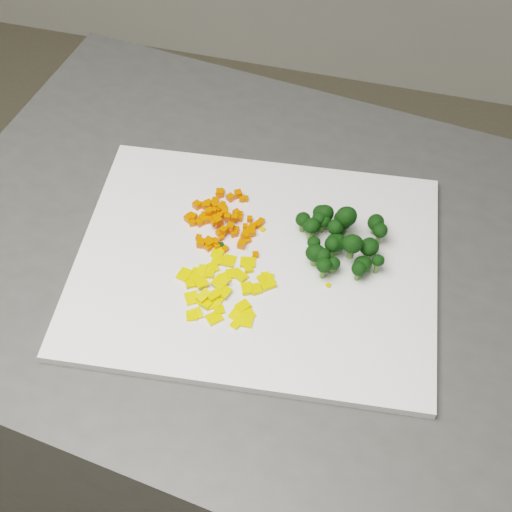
% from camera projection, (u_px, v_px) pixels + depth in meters
% --- Properties ---
extents(counter_block, '(1.02, 0.77, 0.90)m').
position_uv_depth(counter_block, '(275.00, 410.00, 1.27)').
color(counter_block, '#3F3F3D').
rests_on(counter_block, ground).
extents(cutting_board, '(0.48, 0.39, 0.01)m').
position_uv_depth(cutting_board, '(256.00, 264.00, 0.90)').
color(cutting_board, white).
rests_on(cutting_board, counter_block).
extents(carrot_pile, '(0.10, 0.10, 0.03)m').
position_uv_depth(carrot_pile, '(224.00, 216.00, 0.92)').
color(carrot_pile, '#EB4A02').
rests_on(carrot_pile, cutting_board).
extents(pepper_pile, '(0.12, 0.12, 0.02)m').
position_uv_depth(pepper_pile, '(221.00, 286.00, 0.86)').
color(pepper_pile, yellow).
rests_on(pepper_pile, cutting_board).
extents(broccoli_pile, '(0.12, 0.12, 0.06)m').
position_uv_depth(broccoli_pile, '(344.00, 236.00, 0.89)').
color(broccoli_pile, black).
rests_on(broccoli_pile, cutting_board).
extents(carrot_cube_0, '(0.01, 0.01, 0.01)m').
position_uv_depth(carrot_cube_0, '(220.00, 216.00, 0.93)').
color(carrot_cube_0, '#EB4A02').
rests_on(carrot_cube_0, carrot_pile).
extents(carrot_cube_1, '(0.01, 0.01, 0.01)m').
position_uv_depth(carrot_cube_1, '(214.00, 217.00, 0.93)').
color(carrot_cube_1, '#EB4A02').
rests_on(carrot_cube_1, carrot_pile).
extents(carrot_cube_2, '(0.01, 0.01, 0.01)m').
position_uv_depth(carrot_cube_2, '(235.00, 218.00, 0.92)').
color(carrot_cube_2, '#EB4A02').
rests_on(carrot_cube_2, carrot_pile).
extents(carrot_cube_3, '(0.01, 0.01, 0.01)m').
position_uv_depth(carrot_cube_3, '(192.00, 223.00, 0.93)').
color(carrot_cube_3, '#EB4A02').
rests_on(carrot_cube_3, carrot_pile).
extents(carrot_cube_4, '(0.01, 0.01, 0.01)m').
position_uv_depth(carrot_cube_4, '(204.00, 206.00, 0.95)').
color(carrot_cube_4, '#EB4A02').
rests_on(carrot_cube_4, carrot_pile).
extents(carrot_cube_5, '(0.01, 0.01, 0.01)m').
position_uv_depth(carrot_cube_5, '(234.00, 233.00, 0.92)').
color(carrot_cube_5, '#EB4A02').
rests_on(carrot_cube_5, carrot_pile).
extents(carrot_cube_6, '(0.01, 0.01, 0.01)m').
position_uv_depth(carrot_cube_6, '(197.00, 205.00, 0.95)').
color(carrot_cube_6, '#EB4A02').
rests_on(carrot_cube_6, carrot_pile).
extents(carrot_cube_7, '(0.01, 0.01, 0.01)m').
position_uv_depth(carrot_cube_7, '(205.00, 215.00, 0.94)').
color(carrot_cube_7, '#EB4A02').
rests_on(carrot_cube_7, carrot_pile).
extents(carrot_cube_8, '(0.01, 0.01, 0.01)m').
position_uv_depth(carrot_cube_8, '(215.00, 201.00, 0.95)').
color(carrot_cube_8, '#EB4A02').
rests_on(carrot_cube_8, carrot_pile).
extents(carrot_cube_9, '(0.01, 0.01, 0.01)m').
position_uv_depth(carrot_cube_9, '(242.00, 244.00, 0.91)').
color(carrot_cube_9, '#EB4A02').
rests_on(carrot_cube_9, carrot_pile).
extents(carrot_cube_10, '(0.01, 0.01, 0.01)m').
position_uv_depth(carrot_cube_10, '(216.00, 242.00, 0.91)').
color(carrot_cube_10, '#EB4A02').
rests_on(carrot_cube_10, carrot_pile).
extents(carrot_cube_11, '(0.01, 0.01, 0.01)m').
position_uv_depth(carrot_cube_11, '(223.00, 232.00, 0.92)').
color(carrot_cube_11, '#EB4A02').
rests_on(carrot_cube_11, carrot_pile).
extents(carrot_cube_12, '(0.01, 0.01, 0.01)m').
position_uv_depth(carrot_cube_12, '(246.00, 199.00, 0.96)').
color(carrot_cube_12, '#EB4A02').
rests_on(carrot_cube_12, carrot_pile).
extents(carrot_cube_13, '(0.01, 0.01, 0.01)m').
position_uv_depth(carrot_cube_13, '(222.00, 193.00, 0.96)').
color(carrot_cube_13, '#EB4A02').
rests_on(carrot_cube_13, carrot_pile).
extents(carrot_cube_14, '(0.01, 0.01, 0.01)m').
position_uv_depth(carrot_cube_14, '(230.00, 198.00, 0.96)').
color(carrot_cube_14, '#EB4A02').
rests_on(carrot_cube_14, carrot_pile).
extents(carrot_cube_15, '(0.01, 0.01, 0.01)m').
position_uv_depth(carrot_cube_15, '(224.00, 230.00, 0.91)').
color(carrot_cube_15, '#EB4A02').
rests_on(carrot_cube_15, carrot_pile).
extents(carrot_cube_16, '(0.01, 0.01, 0.01)m').
position_uv_depth(carrot_cube_16, '(214.00, 211.00, 0.93)').
color(carrot_cube_16, '#EB4A02').
rests_on(carrot_cube_16, carrot_pile).
extents(carrot_cube_17, '(0.01, 0.01, 0.01)m').
position_uv_depth(carrot_cube_17, '(190.00, 216.00, 0.94)').
color(carrot_cube_17, '#EB4A02').
rests_on(carrot_cube_17, carrot_pile).
extents(carrot_cube_18, '(0.01, 0.01, 0.01)m').
position_uv_depth(carrot_cube_18, '(217.00, 246.00, 0.91)').
color(carrot_cube_18, '#EB4A02').
rests_on(carrot_cube_18, carrot_pile).
extents(carrot_cube_19, '(0.01, 0.01, 0.01)m').
position_uv_depth(carrot_cube_19, '(238.00, 194.00, 0.96)').
color(carrot_cube_19, '#EB4A02').
rests_on(carrot_cube_19, carrot_pile).
extents(carrot_cube_20, '(0.01, 0.01, 0.01)m').
position_uv_depth(carrot_cube_20, '(200.00, 222.00, 0.93)').
color(carrot_cube_20, '#EB4A02').
rests_on(carrot_cube_20, carrot_pile).
extents(carrot_cube_21, '(0.01, 0.01, 0.01)m').
position_uv_depth(carrot_cube_21, '(236.00, 230.00, 0.92)').
color(carrot_cube_21, '#EB4A02').
rests_on(carrot_cube_21, carrot_pile).
extents(carrot_cube_22, '(0.01, 0.01, 0.01)m').
position_uv_depth(carrot_cube_22, '(209.00, 244.00, 0.91)').
color(carrot_cube_22, '#EB4A02').
rests_on(carrot_cube_22, carrot_pile).
extents(carrot_cube_23, '(0.01, 0.01, 0.01)m').
position_uv_depth(carrot_cube_23, '(220.00, 193.00, 0.96)').
color(carrot_cube_23, '#EB4A02').
rests_on(carrot_cube_23, carrot_pile).
extents(carrot_cube_24, '(0.01, 0.01, 0.01)m').
position_uv_depth(carrot_cube_24, '(245.00, 227.00, 0.93)').
color(carrot_cube_24, '#EB4A02').
rests_on(carrot_cube_24, carrot_pile).
extents(carrot_cube_25, '(0.01, 0.01, 0.01)m').
position_uv_depth(carrot_cube_25, '(204.00, 220.00, 0.93)').
color(carrot_cube_25, '#EB4A02').
rests_on(carrot_cube_25, carrot_pile).
extents(carrot_cube_26, '(0.01, 0.01, 0.01)m').
position_uv_depth(carrot_cube_26, '(220.00, 233.00, 0.92)').
color(carrot_cube_26, '#EB4A02').
rests_on(carrot_cube_26, carrot_pile).
extents(carrot_cube_27, '(0.01, 0.01, 0.01)m').
position_uv_depth(carrot_cube_27, '(248.00, 235.00, 0.92)').
color(carrot_cube_27, '#EB4A02').
rests_on(carrot_cube_27, carrot_pile).
extents(carrot_cube_28, '(0.01, 0.01, 0.01)m').
position_uv_depth(carrot_cube_28, '(230.00, 227.00, 0.91)').
color(carrot_cube_28, '#EB4A02').
rests_on(carrot_cube_28, carrot_pile).
extents(carrot_cube_29, '(0.01, 0.01, 0.01)m').
position_uv_depth(carrot_cube_29, '(219.00, 222.00, 0.93)').
color(carrot_cube_29, '#EB4A02').
rests_on(carrot_cube_29, carrot_pile).
extents(carrot_cube_30, '(0.01, 0.01, 0.01)m').
position_uv_depth(carrot_cube_30, '(250.00, 219.00, 0.93)').
color(carrot_cube_30, '#EB4A02').
rests_on(carrot_cube_30, carrot_pile).
extents(carrot_cube_31, '(0.01, 0.01, 0.01)m').
position_uv_depth(carrot_cube_31, '(225.00, 212.00, 0.93)').
color(carrot_cube_31, '#EB4A02').
rests_on(carrot_cube_31, carrot_pile).
extents(carrot_cube_32, '(0.01, 0.01, 0.01)m').
position_uv_depth(carrot_cube_32, '(201.00, 205.00, 0.95)').
color(carrot_cube_32, '#EB4A02').
rests_on(carrot_cube_32, carrot_pile).
extents(carrot_cube_33, '(0.01, 0.01, 0.01)m').
position_uv_depth(carrot_cube_33, '(217.00, 221.00, 0.92)').
color(carrot_cube_33, '#EB4A02').
rests_on(carrot_cube_33, carrot_pile).
extents(carrot_cube_34, '(0.01, 0.01, 0.01)m').
position_uv_depth(carrot_cube_34, '(233.00, 231.00, 0.92)').
color(carrot_cube_34, '#EB4A02').
rests_on(carrot_cube_34, carrot_pile).
extents(carrot_cube_35, '(0.01, 0.01, 0.01)m').
position_uv_depth(carrot_cube_35, '(246.00, 235.00, 0.92)').
color(carrot_cube_35, '#EB4A02').
rests_on(carrot_cube_35, carrot_pile).
extents(carrot_cube_36, '(0.01, 0.01, 0.01)m').
position_uv_depth(carrot_cube_36, '(223.00, 204.00, 0.95)').
color(carrot_cube_36, '#EB4A02').
rests_on(carrot_cube_36, carrot_pile).
extents(carrot_cube_37, '(0.01, 0.01, 0.01)m').
position_uv_depth(carrot_cube_37, '(219.00, 195.00, 0.96)').
color(carrot_cube_37, '#EB4A02').
rests_on(carrot_cube_37, carrot_pile).
extents(carrot_cube_38, '(0.01, 0.01, 0.01)m').
position_uv_depth(carrot_cube_38, '(232.00, 219.00, 0.93)').
color(carrot_cube_38, '#EB4A02').
rests_on(carrot_cube_38, carrot_pile).
extents(carrot_cube_39, '(0.01, 0.01, 0.01)m').
position_uv_depth(carrot_cube_39, '(240.00, 214.00, 0.94)').
color(carrot_cube_39, '#EB4A02').
rests_on(carrot_cube_39, carrot_pile).
extents(carrot_cube_40, '(0.01, 0.01, 0.01)m').
position_uv_depth(carrot_cube_40, '(248.00, 238.00, 0.91)').
color(carrot_cube_40, '#EB4A02').
rests_on(carrot_cube_40, carrot_pile).
extents(carrot_cube_41, '(0.01, 0.01, 0.01)m').
position_uv_depth(carrot_cube_41, '(201.00, 243.00, 0.91)').
color(carrot_cube_41, '#EB4A02').
rests_on(carrot_cube_41, carrot_pile).
extents(carrot_cube_42, '(0.01, 0.01, 0.01)m').
position_uv_depth(carrot_cube_42, '(207.00, 206.00, 0.95)').
color(carrot_cube_42, '#EB4A02').
rests_on(carrot_cube_42, carrot_pile).
extents(carrot_cube_43, '(0.01, 0.01, 0.01)m').
position_uv_depth(carrot_cube_43, '(257.00, 225.00, 0.93)').
color(carrot_cube_43, '#EB4A02').
rests_on(carrot_cube_43, carrot_pile).
extents(carrot_cube_44, '(0.01, 0.01, 0.01)m').
position_uv_depth(carrot_cube_44, '(261.00, 222.00, 0.93)').
color(carrot_cube_44, '#EB4A02').
rests_on(carrot_cube_44, carrot_pile).
extents(carrot_cube_45, '(0.01, 0.01, 0.01)m').
position_uv_depth(carrot_cube_45, '(216.00, 212.00, 0.94)').
color(carrot_cube_45, '#EB4A02').
rests_on(carrot_cube_45, carrot_pile).
extents(carrot_cube_46, '(0.01, 0.01, 0.01)m').
position_uv_depth(carrot_cube_46, '(227.00, 217.00, 0.93)').
color(carrot_cube_46, '#EB4A02').
rests_on(carrot_cube_46, carrot_pile).
extents(carrot_cube_47, '(0.01, 0.01, 0.01)m').
position_uv_depth(carrot_cube_47, '(209.00, 242.00, 0.91)').
color(carrot_cube_47, '#EB4A02').
rests_on(carrot_cube_47, carrot_pile).
extents(carrot_cube_48, '(0.01, 0.01, 0.01)m').
position_uv_depth(carrot_cube_48, '(237.00, 213.00, 0.94)').
color(carrot_cube_48, '#EB4A02').
rests_on(carrot_cube_48, carrot_pile).
extents(carrot_cube_49, '(0.01, 0.01, 0.01)m').
position_uv_depth(carrot_cube_49, '(208.00, 203.00, 0.95)').
color(carrot_cube_49, '#EB4A02').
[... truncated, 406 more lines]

